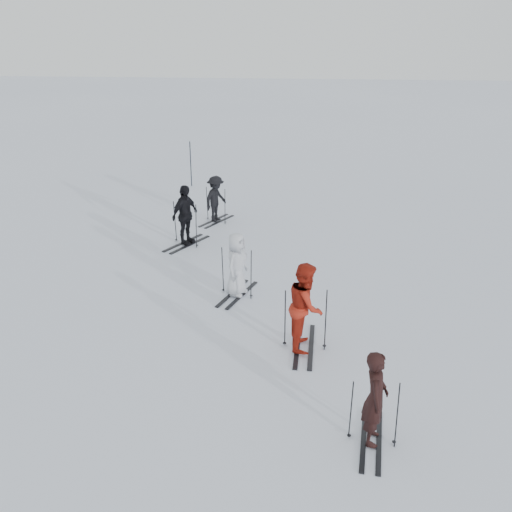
{
  "coord_description": "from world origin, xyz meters",
  "views": [
    {
      "loc": [
        1.3,
        -11.83,
        6.29
      ],
      "look_at": [
        0.0,
        1.0,
        1.0
      ],
      "focal_mm": 40.0,
      "sensor_mm": 36.0,
      "label": 1
    }
  ],
  "objects": [
    {
      "name": "skier_red",
      "position": [
        1.27,
        -1.46,
        0.93
      ],
      "size": [
        0.73,
        0.92,
        1.86
      ],
      "primitive_type": "imported",
      "rotation": [
        0.0,
        0.0,
        1.55
      ],
      "color": "#9E2011",
      "rests_on": "ground"
    },
    {
      "name": "skis_near_dark",
      "position": [
        2.41,
        -4.26,
        0.59
      ],
      "size": [
        1.69,
        1.03,
        1.17
      ],
      "primitive_type": null,
      "rotation": [
        0.0,
        0.0,
        1.46
      ],
      "color": "black",
      "rests_on": "ground"
    },
    {
      "name": "piste_marker",
      "position": [
        -3.68,
        10.81,
        0.92
      ],
      "size": [
        0.05,
        0.05,
        1.85
      ],
      "primitive_type": "cylinder",
      "rotation": [
        0.0,
        0.0,
        0.19
      ],
      "color": "black",
      "rests_on": "ground"
    },
    {
      "name": "skier_uphill_left",
      "position": [
        -2.46,
        4.17,
        0.91
      ],
      "size": [
        0.9,
        1.15,
        1.83
      ],
      "primitive_type": "imported",
      "rotation": [
        0.0,
        0.0,
        1.08
      ],
      "color": "black",
      "rests_on": "ground"
    },
    {
      "name": "skier_grey",
      "position": [
        -0.46,
        0.85,
        0.8
      ],
      "size": [
        0.73,
        0.9,
        1.59
      ],
      "primitive_type": "imported",
      "rotation": [
        0.0,
        0.0,
        1.24
      ],
      "color": "#B6BAC1",
      "rests_on": "ground"
    },
    {
      "name": "skis_uphill_far",
      "position": [
        -1.91,
        6.39,
        0.61
      ],
      "size": [
        1.89,
        1.54,
        1.22
      ],
      "primitive_type": null,
      "rotation": [
        0.0,
        0.0,
        1.1
      ],
      "color": "black",
      "rests_on": "ground"
    },
    {
      "name": "skis_grey",
      "position": [
        -0.46,
        0.85,
        0.64
      ],
      "size": [
        1.95,
        1.43,
        1.27
      ],
      "primitive_type": null,
      "rotation": [
        0.0,
        0.0,
        1.24
      ],
      "color": "black",
      "rests_on": "ground"
    },
    {
      "name": "skis_uphill_left",
      "position": [
        -2.46,
        4.17,
        0.68
      ],
      "size": [
        2.11,
        1.75,
        1.36
      ],
      "primitive_type": null,
      "rotation": [
        0.0,
        0.0,
        1.08
      ],
      "color": "black",
      "rests_on": "ground"
    },
    {
      "name": "skier_uphill_far",
      "position": [
        -1.91,
        6.39,
        0.78
      ],
      "size": [
        0.97,
        1.16,
        1.55
      ],
      "primitive_type": "imported",
      "rotation": [
        0.0,
        0.0,
        1.1
      ],
      "color": "black",
      "rests_on": "ground"
    },
    {
      "name": "skier_near_dark",
      "position": [
        2.41,
        -4.26,
        0.81
      ],
      "size": [
        0.45,
        0.63,
        1.63
      ],
      "primitive_type": "imported",
      "rotation": [
        0.0,
        0.0,
        1.46
      ],
      "color": "black",
      "rests_on": "ground"
    },
    {
      "name": "skis_red",
      "position": [
        1.27,
        -1.46,
        0.68
      ],
      "size": [
        1.88,
        1.03,
        1.36
      ],
      "primitive_type": null,
      "rotation": [
        0.0,
        0.0,
        1.55
      ],
      "color": "black",
      "rests_on": "ground"
    },
    {
      "name": "ground",
      "position": [
        0.0,
        0.0,
        0.0
      ],
      "size": [
        120.0,
        120.0,
        0.0
      ],
      "primitive_type": "plane",
      "color": "silver",
      "rests_on": "ground"
    }
  ]
}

